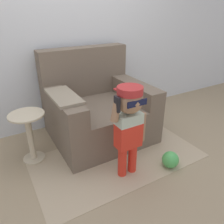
{
  "coord_description": "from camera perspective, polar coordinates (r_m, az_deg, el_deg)",
  "views": [
    {
      "loc": [
        -0.97,
        -1.86,
        1.48
      ],
      "look_at": [
        0.06,
        -0.1,
        0.5
      ],
      "focal_mm": 35.0,
      "sensor_mm": 36.0,
      "label": 1
    }
  ],
  "objects": [
    {
      "name": "armchair",
      "position": [
        2.69,
        -3.93,
        0.9
      ],
      "size": [
        1.15,
        1.02,
        1.04
      ],
      "color": "#6B5B4C",
      "rests_on": "ground_plane"
    },
    {
      "name": "side_table",
      "position": [
        2.39,
        -20.72,
        -5.15
      ],
      "size": [
        0.35,
        0.35,
        0.54
      ],
      "color": "beige",
      "rests_on": "ground_plane"
    },
    {
      "name": "toy_ball",
      "position": [
        2.34,
        15.0,
        -11.92
      ],
      "size": [
        0.17,
        0.17,
        0.17
      ],
      "color": "#4CB256",
      "rests_on": "ground_plane"
    },
    {
      "name": "person_child",
      "position": [
        1.92,
        4.49,
        -1.82
      ],
      "size": [
        0.37,
        0.27,
        0.89
      ],
      "color": "red",
      "rests_on": "ground_plane"
    },
    {
      "name": "ground_plane",
      "position": [
        2.56,
        -2.3,
        -9.6
      ],
      "size": [
        10.0,
        10.0,
        0.0
      ],
      "primitive_type": "plane",
      "color": "#998466"
    },
    {
      "name": "wall_back",
      "position": [
        2.9,
        -11.54,
        21.64
      ],
      "size": [
        10.0,
        0.05,
        2.6
      ],
      "color": "silver",
      "rests_on": "ground_plane"
    },
    {
      "name": "rug",
      "position": [
        2.43,
        1.55,
        -11.76
      ],
      "size": [
        1.78,
        0.96,
        0.01
      ],
      "color": "tan",
      "rests_on": "ground_plane"
    }
  ]
}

